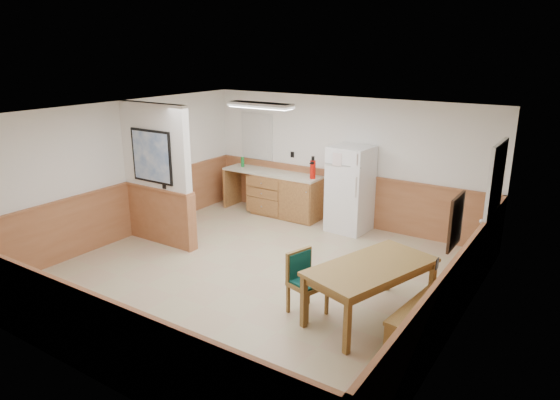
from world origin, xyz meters
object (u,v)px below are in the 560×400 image
Objects in this scene: dining_table at (371,272)px; dining_bench at (427,308)px; refrigerator at (350,189)px; soap_bottle at (243,162)px; fire_extinguisher at (313,169)px; dining_chair at (303,277)px.

dining_bench is (0.73, 0.05, -0.31)m from dining_table.
refrigerator is 1.01× the size of dining_bench.
dining_table is at bearing -34.34° from soap_bottle.
fire_extinguisher is (-2.50, 2.87, 0.44)m from dining_table.
dining_chair is (-0.81, -0.32, -0.16)m from dining_table.
soap_bottle is at bearing 163.57° from dining_table.
fire_extinguisher is at bearing -1.69° from soap_bottle.
dining_bench is at bearing 30.11° from dining_chair.
dining_bench is 1.90× the size of dining_chair.
dining_chair is (-1.55, -0.36, 0.15)m from dining_bench.
fire_extinguisher reaches higher than dining_chair.
dining_chair is (0.85, -3.16, -0.33)m from refrigerator.
soap_bottle is (-4.28, 2.93, 0.35)m from dining_table.
dining_bench is 1.60m from dining_chair.
soap_bottle reaches higher than dining_table.
refrigerator is 0.86× the size of dining_table.
fire_extinguisher is 2.05× the size of soap_bottle.
dining_chair is 4.77m from soap_bottle.
refrigerator reaches higher than soap_bottle.
fire_extinguisher is (-1.69, 3.19, 0.60)m from dining_chair.
dining_chair is 3.66m from fire_extinguisher.
dining_table is 1.18× the size of dining_bench.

